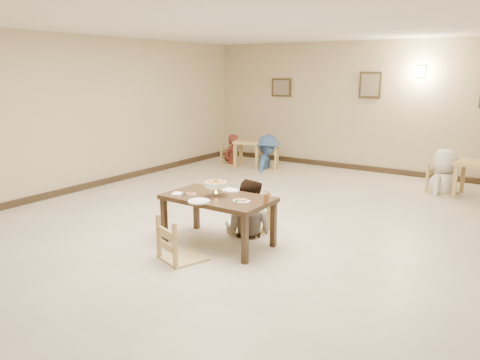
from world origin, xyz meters
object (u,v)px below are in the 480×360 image
Objects in this scene: chair_near at (182,218)px; main_diner at (248,179)px; bg_chair_rl at (445,166)px; drink_glass at (266,198)px; bg_table_right at (476,169)px; main_table at (218,202)px; bg_diner_a at (232,134)px; bg_diner_b at (268,135)px; bg_table_left at (249,146)px; chair_far at (250,197)px; bg_chair_ll at (232,146)px; bg_chair_lr at (268,149)px; bg_diner_c at (447,149)px; curry_warmer at (216,184)px.

chair_near is 1.31m from main_diner.
drink_glass is at bearing -179.97° from bg_chair_rl.
main_diner is at bearing -121.39° from bg_table_right.
main_table reaches higher than bg_table_right.
bg_diner_b is at bearing 94.07° from bg_diner_a.
bg_table_left is (-2.44, 5.35, -0.00)m from chair_near.
chair_far is at bearing 135.74° from drink_glass.
bg_chair_ll is at bearing 123.11° from chair_far.
chair_near is at bearing -177.21° from bg_diner_b.
bg_table_right is 4.51m from bg_chair_lr.
bg_diner_b reaches higher than chair_near.
bg_chair_rl reaches higher than chair_near.
bg_table_left is at bearing -46.20° from chair_near.
bg_diner_c reaches higher than bg_diner_a.
chair_far is 1.15× the size of bg_chair_ll.
main_table is 1.35× the size of bg_chair_rl.
chair_far is 1.44× the size of bg_table_right.
main_table is at bearing -175.60° from drink_glass.
bg_diner_a is (-3.12, 4.05, 0.24)m from chair_far.
curry_warmer is 5.11m from bg_chair_rl.
bg_chair_lr is 0.35m from bg_diner_b.
main_diner reaches higher than drink_glass.
bg_diner_a is at bearing 174.15° from bg_table_left.
main_diner is 1.06× the size of bg_diner_a.
bg_chair_rl is at bearing 69.04° from bg_chair_lr.
curry_warmer reaches higher than bg_table_left.
bg_diner_c is (1.90, 4.08, 0.05)m from main_diner.
chair_near is 5.90m from bg_table_right.
main_table reaches higher than bg_table_left.
main_table is 1.98× the size of bg_table_right.
chair_near is at bearing -92.34° from curry_warmer.
curry_warmer is 2.15× the size of drink_glass.
main_diner is 4.51m from bg_chair_rl.
bg_chair_rl is (-0.55, 0.06, -0.01)m from bg_table_right.
chair_far reaches higher than main_table.
drink_glass is 0.16× the size of bg_chair_lr.
drink_glass is at bearing -48.69° from chair_far.
main_table is 9.35× the size of drink_glass.
bg_chair_lr reaches higher than main_table.
bg_chair_ll is at bearing -60.51° from main_diner.
bg_chair_lr is (-1.93, 4.69, -0.35)m from curry_warmer.
bg_chair_ll is at bearing -77.64° from bg_diner_c.
bg_chair_rl is at bearing 174.15° from bg_table_right.
main_diner is at bearing -76.04° from chair_far.
bg_chair_lr is 0.91× the size of bg_chair_rl.
curry_warmer is (-0.04, 0.01, 0.24)m from main_table.
curry_warmer is at bearing 39.14° from bg_diner_a.
bg_diner_b is (-1.97, 4.70, 0.24)m from main_table.
bg_table_right is (2.58, 4.62, -0.29)m from curry_warmer.
curry_warmer is at bearing 70.05° from main_diner.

